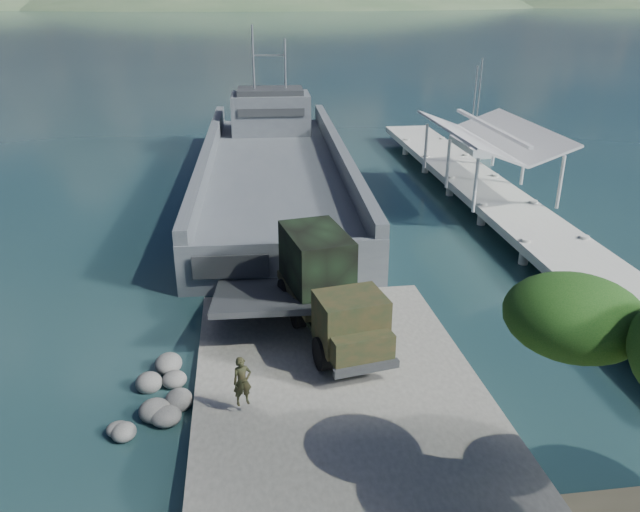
% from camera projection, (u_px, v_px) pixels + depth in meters
% --- Properties ---
extents(ground, '(1400.00, 1400.00, 0.00)m').
position_uv_depth(ground, '(338.00, 393.00, 22.12)').
color(ground, '#1B3C41').
rests_on(ground, ground).
extents(boat_ramp, '(10.00, 18.00, 0.50)m').
position_uv_depth(boat_ramp, '(343.00, 404.00, 21.11)').
color(boat_ramp, slate).
rests_on(boat_ramp, ground).
extents(shoreline_rocks, '(3.20, 5.60, 0.90)m').
position_uv_depth(shoreline_rocks, '(161.00, 398.00, 21.83)').
color(shoreline_rocks, '#5A5A57').
rests_on(shoreline_rocks, ground).
extents(distant_headlands, '(1000.00, 240.00, 48.00)m').
position_uv_depth(distant_headlands, '(293.00, 8.00, 538.98)').
color(distant_headlands, '#3A5736').
rests_on(distant_headlands, ground).
extents(pier, '(6.40, 44.00, 6.10)m').
position_uv_depth(pier, '(491.00, 185.00, 40.19)').
color(pier, '#B9B9AE').
rests_on(pier, ground).
extents(landing_craft, '(11.22, 39.21, 11.54)m').
position_uv_depth(landing_craft, '(275.00, 179.00, 44.04)').
color(landing_craft, '#4A5158').
rests_on(landing_craft, ground).
extents(military_truck, '(3.78, 8.19, 3.66)m').
position_uv_depth(military_truck, '(327.00, 287.00, 24.74)').
color(military_truck, black).
rests_on(military_truck, boat_ramp).
extents(soldier, '(0.71, 0.57, 1.69)m').
position_uv_depth(soldier, '(243.00, 392.00, 19.92)').
color(soldier, black).
rests_on(soldier, boat_ramp).
extents(sailboat_near, '(1.84, 6.20, 7.54)m').
position_uv_depth(sailboat_near, '(471.00, 147.00, 55.44)').
color(sailboat_near, silver).
rests_on(sailboat_near, ground).
extents(sailboat_far, '(3.07, 6.55, 7.68)m').
position_uv_depth(sailboat_far, '(475.00, 135.00, 59.94)').
color(sailboat_far, silver).
rests_on(sailboat_far, ground).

